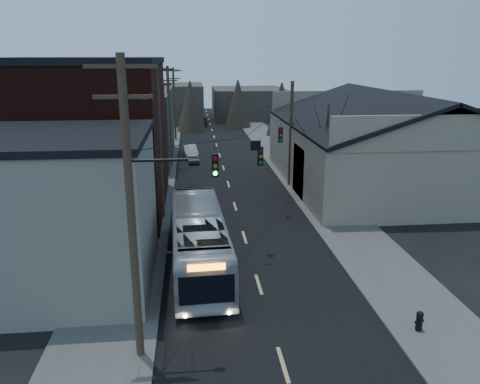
# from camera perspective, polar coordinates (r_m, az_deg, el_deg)

# --- Properties ---
(road_surface) EXTENTS (9.00, 110.00, 0.02)m
(road_surface) POSITION_cam_1_polar(r_m,az_deg,el_deg) (43.15, -1.85, 2.35)
(road_surface) COLOR black
(road_surface) RESTS_ON ground
(sidewalk_left) EXTENTS (4.00, 110.00, 0.12)m
(sidewalk_left) POSITION_cam_1_polar(r_m,az_deg,el_deg) (43.18, -10.49, 2.16)
(sidewalk_left) COLOR #474744
(sidewalk_left) RESTS_ON ground
(sidewalk_right) EXTENTS (4.00, 110.00, 0.12)m
(sidewalk_right) POSITION_cam_1_polar(r_m,az_deg,el_deg) (44.06, 6.62, 2.61)
(sidewalk_right) COLOR #474744
(sidewalk_right) RESTS_ON ground
(building_clapboard) EXTENTS (8.00, 8.00, 7.00)m
(building_clapboard) POSITION_cam_1_polar(r_m,az_deg,el_deg) (22.71, -21.10, -2.54)
(building_clapboard) COLOR #70665D
(building_clapboard) RESTS_ON ground
(building_brick) EXTENTS (10.00, 12.00, 10.00)m
(building_brick) POSITION_cam_1_polar(r_m,az_deg,el_deg) (32.99, -18.30, 6.05)
(building_brick) COLOR black
(building_brick) RESTS_ON ground
(building_left_far) EXTENTS (9.00, 14.00, 7.00)m
(building_left_far) POSITION_cam_1_polar(r_m,az_deg,el_deg) (48.71, -13.73, 7.69)
(building_left_far) COLOR #35302A
(building_left_far) RESTS_ON ground
(warehouse) EXTENTS (16.16, 20.60, 7.73)m
(warehouse) POSITION_cam_1_polar(r_m,az_deg,el_deg) (40.82, 17.24, 4.68)
(warehouse) COLOR gray
(warehouse) RESTS_ON ground
(building_far_left) EXTENTS (10.00, 12.00, 6.00)m
(building_far_left) POSITION_cam_1_polar(r_m,az_deg,el_deg) (77.19, -8.32, 10.63)
(building_far_left) COLOR #35302A
(building_far_left) RESTS_ON ground
(building_far_right) EXTENTS (12.00, 14.00, 5.00)m
(building_far_right) POSITION_cam_1_polar(r_m,az_deg,el_deg) (82.75, 1.01, 10.82)
(building_far_right) COLOR #35302A
(building_far_right) RESTS_ON ground
(bare_tree) EXTENTS (0.40, 0.40, 7.20)m
(bare_tree) POSITION_cam_1_polar(r_m,az_deg,el_deg) (33.84, 10.43, 4.43)
(bare_tree) COLOR black
(bare_tree) RESTS_ON ground
(utility_lines) EXTENTS (11.24, 45.28, 10.50)m
(utility_lines) POSITION_cam_1_polar(r_m,az_deg,el_deg) (36.33, -6.19, 7.58)
(utility_lines) COLOR #382B1E
(utility_lines) RESTS_ON ground
(bus) EXTENTS (2.99, 11.01, 3.04)m
(bus) POSITION_cam_1_polar(r_m,az_deg,el_deg) (23.69, -5.05, -5.80)
(bus) COLOR #AEB2BA
(bus) RESTS_ON ground
(parked_car) EXTENTS (1.86, 4.05, 1.29)m
(parked_car) POSITION_cam_1_polar(r_m,az_deg,el_deg) (50.21, -6.13, 5.00)
(parked_car) COLOR #A4A6AC
(parked_car) RESTS_ON ground
(fire_hydrant) EXTENTS (0.40, 0.28, 0.82)m
(fire_hydrant) POSITION_cam_1_polar(r_m,az_deg,el_deg) (20.03, 21.03, -14.36)
(fire_hydrant) COLOR black
(fire_hydrant) RESTS_ON sidewalk_right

